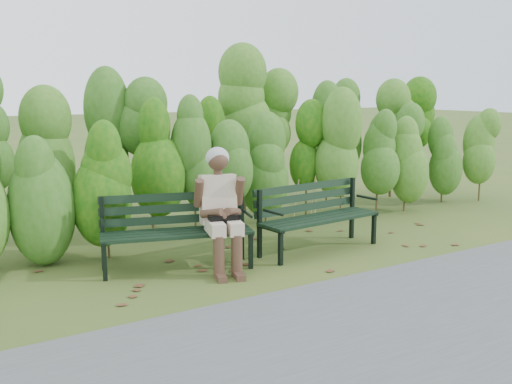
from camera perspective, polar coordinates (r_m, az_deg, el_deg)
ground at (r=6.95m, az=1.56°, el=-6.52°), size 80.00×80.00×0.00m
footpath at (r=5.37m, az=15.10°, el=-11.85°), size 60.00×2.50×0.01m
hedge_band at (r=8.31m, az=-5.63°, el=4.96°), size 11.04×1.67×2.42m
leaf_litter at (r=6.75m, az=4.29°, el=-7.03°), size 5.92×1.95×0.01m
bench_left at (r=6.64m, az=-7.66°, el=-3.12°), size 1.71×0.97×0.81m
bench_right at (r=7.35m, az=5.61°, el=-1.84°), size 1.65×0.66×0.81m
seated_woman at (r=6.50m, az=-3.40°, el=-1.06°), size 0.60×0.87×1.33m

